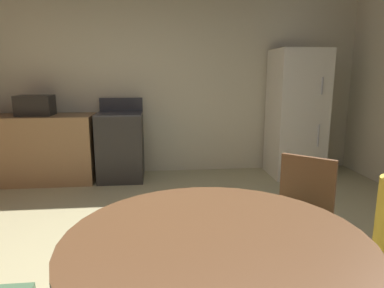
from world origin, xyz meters
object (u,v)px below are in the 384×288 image
dining_table (215,270)px  refrigerator (296,114)px  microwave (35,105)px  chair_northeast (300,212)px  oven_range (121,146)px

dining_table → refrigerator: bearing=62.4°
refrigerator → microwave: size_ratio=4.00×
chair_northeast → microwave: bearing=-92.4°
microwave → dining_table: microwave is taller
refrigerator → dining_table: refrigerator is taller
chair_northeast → dining_table: bearing=0.0°
oven_range → microwave: microwave is taller
refrigerator → microwave: (-3.51, 0.05, 0.15)m
refrigerator → chair_northeast: 2.67m
dining_table → chair_northeast: (0.73, 0.80, -0.11)m
chair_northeast → refrigerator: bearing=-159.4°
oven_range → chair_northeast: (1.46, -2.51, 0.03)m
refrigerator → dining_table: size_ratio=1.36×
oven_range → dining_table: 3.40m
dining_table → oven_range: bearing=102.5°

